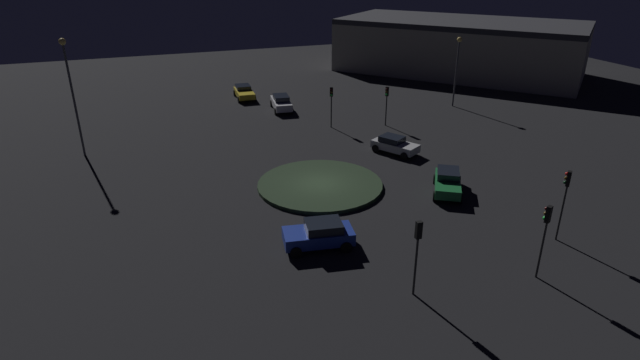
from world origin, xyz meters
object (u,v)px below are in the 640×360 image
at_px(traffic_light_southwest_near, 387,98).
at_px(car_white, 281,102).
at_px(car_yellow, 244,92).
at_px(streetlamp_southwest, 457,61).
at_px(traffic_light_southwest, 331,99).
at_px(traffic_light_north, 417,243).
at_px(car_blue, 319,234).
at_px(traffic_light_northwest_near, 545,227).
at_px(streetlamp_southeast, 70,82).
at_px(car_green, 448,182).
at_px(car_silver, 394,145).
at_px(traffic_light_northwest, 565,192).
at_px(store_building, 459,47).

bearing_deg(traffic_light_southwest_near, car_white, -92.81).
bearing_deg(car_yellow, streetlamp_southwest, 64.73).
distance_m(traffic_light_southwest, traffic_light_north, 26.91).
height_order(car_yellow, traffic_light_southwest, traffic_light_southwest).
relative_size(car_blue, traffic_light_northwest_near, 1.02).
bearing_deg(traffic_light_southwest, car_yellow, -133.02).
xyz_separation_m(traffic_light_north, streetlamp_southeast, (16.39, -26.47, 3.33)).
relative_size(car_green, traffic_light_north, 1.07).
height_order(car_green, traffic_light_northwest_near, traffic_light_northwest_near).
xyz_separation_m(car_silver, traffic_light_southwest, (2.51, -8.34, 2.10)).
xyz_separation_m(traffic_light_southwest_near, streetlamp_southeast, (27.49, -1.47, 3.51)).
bearing_deg(streetlamp_southeast, car_silver, 160.95).
bearing_deg(car_blue, car_silver, -123.79).
relative_size(traffic_light_southwest_near, streetlamp_southeast, 0.40).
relative_size(traffic_light_northwest, traffic_light_northwest_near, 1.06).
height_order(car_green, store_building, store_building).
relative_size(traffic_light_southwest_near, store_building, 0.11).
bearing_deg(traffic_light_southwest_near, streetlamp_southeast, -48.74).
relative_size(car_white, streetlamp_southeast, 0.49).
height_order(car_silver, car_green, car_green).
bearing_deg(streetlamp_southwest, car_yellow, -28.16).
distance_m(car_green, traffic_light_north, 12.89).
xyz_separation_m(car_silver, streetlamp_southeast, (24.75, -8.55, 5.53)).
relative_size(car_yellow, traffic_light_southwest, 1.12).
bearing_deg(car_green, car_silver, -148.79).
bearing_deg(streetlamp_southeast, traffic_light_north, 121.76).
distance_m(car_silver, car_blue, 16.46).
distance_m(car_white, traffic_light_northwest, 32.98).
xyz_separation_m(traffic_light_northwest, store_building, (-21.09, -41.67, 0.44)).
height_order(car_green, streetlamp_southwest, streetlamp_southwest).
distance_m(car_blue, traffic_light_northwest_near, 12.02).
bearing_deg(car_silver, streetlamp_southwest, 99.33).
relative_size(traffic_light_northwest, streetlamp_southwest, 0.59).
height_order(streetlamp_southeast, streetlamp_southwest, streetlamp_southeast).
bearing_deg(store_building, traffic_light_southwest_near, 90.65).
relative_size(car_yellow, streetlamp_southeast, 0.46).
relative_size(traffic_light_southwest_near, traffic_light_north, 0.94).
bearing_deg(car_yellow, traffic_light_northwest, 18.11).
distance_m(car_yellow, traffic_light_northwest_near, 41.42).
bearing_deg(traffic_light_northwest, car_blue, 31.50).
relative_size(car_silver, traffic_light_northwest, 0.96).
distance_m(traffic_light_northwest, streetlamp_southwest, 28.98).
relative_size(car_white, traffic_light_northwest_near, 1.12).
xyz_separation_m(car_green, car_blue, (11.08, 3.80, 0.02)).
bearing_deg(traffic_light_southwest, car_green, 32.90).
bearing_deg(store_building, traffic_light_north, 102.72).
bearing_deg(traffic_light_north, traffic_light_northwest_near, -97.59).
relative_size(traffic_light_southwest, traffic_light_southwest_near, 1.03).
distance_m(car_yellow, traffic_light_north, 39.95).
height_order(traffic_light_north, streetlamp_southeast, streetlamp_southeast).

